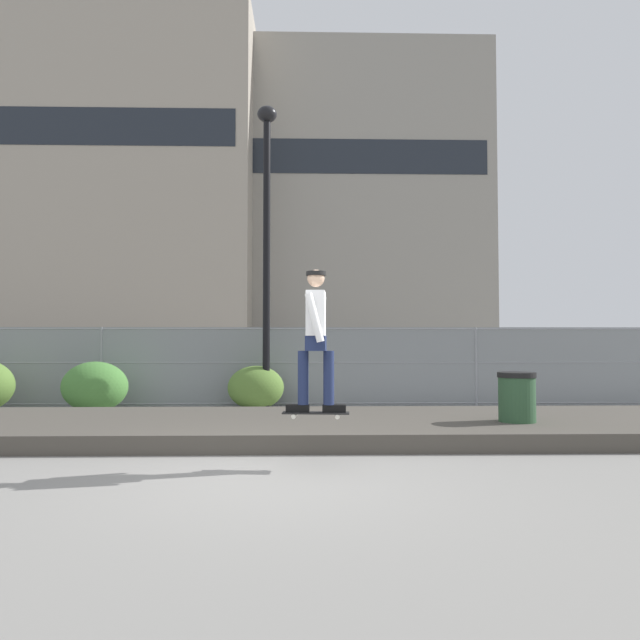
{
  "coord_description": "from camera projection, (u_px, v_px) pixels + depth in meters",
  "views": [
    {
      "loc": [
        0.37,
        -6.4,
        1.5
      ],
      "look_at": [
        0.6,
        3.03,
        1.86
      ],
      "focal_mm": 32.43,
      "sensor_mm": 36.0,
      "label": 1
    }
  ],
  "objects": [
    {
      "name": "skater",
      "position": [
        316.0,
        331.0,
        6.95
      ],
      "size": [
        0.73,
        0.6,
        1.72
      ],
      "color": "black",
      "rests_on": "skateboard"
    },
    {
      "name": "gravel_berm",
      "position": [
        283.0,
        426.0,
        9.35
      ],
      "size": [
        17.36,
        3.43,
        0.26
      ],
      "primitive_type": "cube",
      "color": "#4C473F",
      "rests_on": "ground_plane"
    },
    {
      "name": "office_block",
      "position": [
        361.0,
        215.0,
        47.25
      ],
      "size": [
        18.52,
        12.16,
        23.83
      ],
      "color": "gray",
      "rests_on": "ground_plane"
    },
    {
      "name": "ground_plane",
      "position": [
        272.0,
        479.0,
        6.33
      ],
      "size": [
        120.0,
        120.0,
        0.0
      ],
      "primitive_type": "plane",
      "color": "gray"
    },
    {
      "name": "library_building",
      "position": [
        126.0,
        199.0,
        44.53
      ],
      "size": [
        20.24,
        14.37,
        25.04
      ],
      "color": "#9E9384",
      "rests_on": "ground_plane"
    },
    {
      "name": "parked_car_mid",
      "position": [
        281.0,
        365.0,
        16.43
      ],
      "size": [
        4.46,
        2.07,
        1.66
      ],
      "color": "maroon",
      "rests_on": "ground_plane"
    },
    {
      "name": "shrub_right",
      "position": [
        256.0,
        387.0,
        12.89
      ],
      "size": [
        1.26,
        1.03,
        0.97
      ],
      "color": "#567A33",
      "rests_on": "ground_plane"
    },
    {
      "name": "shrub_center",
      "position": [
        95.0,
        387.0,
        12.41
      ],
      "size": [
        1.4,
        1.14,
        1.08
      ],
      "color": "#477F38",
      "rests_on": "ground_plane"
    },
    {
      "name": "parked_car_near",
      "position": [
        77.0,
        366.0,
        15.92
      ],
      "size": [
        4.5,
        2.15,
        1.66
      ],
      "color": "navy",
      "rests_on": "ground_plane"
    },
    {
      "name": "skateboard",
      "position": [
        316.0,
        413.0,
        6.92
      ],
      "size": [
        0.81,
        0.27,
        0.07
      ],
      "color": "black"
    },
    {
      "name": "street_lamp",
      "position": [
        267.0,
        220.0,
        12.89
      ],
      "size": [
        0.44,
        0.44,
        6.8
      ],
      "color": "black",
      "rests_on": "ground_plane"
    },
    {
      "name": "trash_bin",
      "position": [
        517.0,
        405.0,
        8.96
      ],
      "size": [
        0.59,
        0.59,
        1.03
      ],
      "color": "#2D5133",
      "rests_on": "ground_plane"
    },
    {
      "name": "chain_fence",
      "position": [
        290.0,
        366.0,
        13.57
      ],
      "size": [
        26.5,
        0.06,
        1.85
      ],
      "color": "gray",
      "rests_on": "ground_plane"
    }
  ]
}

